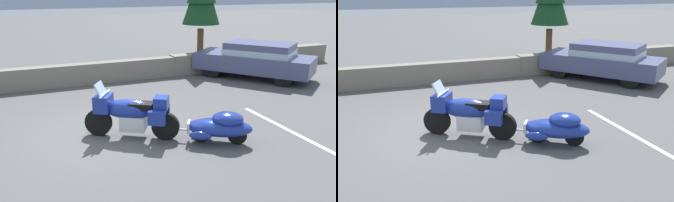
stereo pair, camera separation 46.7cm
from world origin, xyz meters
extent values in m
plane|color=#4C4C4F|center=(0.00, 0.00, 0.00)|extent=(80.00, 80.00, 0.00)
cube|color=slate|center=(0.00, 5.08, 0.39)|extent=(8.00, 0.48, 0.77)
cube|color=slate|center=(8.00, 5.11, 0.41)|extent=(8.00, 0.58, 0.81)
cylinder|color=black|center=(-0.16, 0.03, 0.33)|extent=(0.63, 0.47, 0.66)
cylinder|color=black|center=(1.24, -0.85, 0.33)|extent=(0.63, 0.47, 0.66)
cube|color=silver|center=(0.58, -0.43, 0.38)|extent=(0.74, 0.69, 0.36)
ellipsoid|color=navy|center=(0.50, -0.38, 0.71)|extent=(1.25, 1.01, 0.48)
cube|color=navy|center=(-0.03, -0.05, 0.83)|extent=(0.58, 0.63, 0.40)
cube|color=#9EB7C6|center=(-0.07, -0.02, 1.16)|extent=(0.39, 0.47, 0.34)
cube|color=black|center=(0.75, -0.54, 0.81)|extent=(0.67, 0.60, 0.16)
cube|color=navy|center=(1.15, -0.79, 0.91)|extent=(0.48, 0.51, 0.28)
cube|color=navy|center=(0.95, -1.02, 0.63)|extent=(0.42, 0.35, 0.32)
cube|color=navy|center=(1.27, -0.51, 0.63)|extent=(0.42, 0.35, 0.32)
cylinder|color=silver|center=(0.01, -0.07, 1.06)|extent=(0.41, 0.61, 0.04)
cylinder|color=silver|center=(-0.12, 0.00, 0.58)|extent=(0.25, 0.19, 0.54)
cylinder|color=black|center=(1.96, -1.29, 0.22)|extent=(0.43, 0.32, 0.44)
cylinder|color=black|center=(2.66, -1.73, 0.22)|extent=(0.43, 0.32, 0.44)
ellipsoid|color=navy|center=(2.31, -1.51, 0.38)|extent=(1.63, 1.37, 0.40)
ellipsoid|color=navy|center=(2.46, -1.61, 0.60)|extent=(0.91, 0.86, 0.32)
cube|color=silver|center=(1.70, -1.14, 0.36)|extent=(0.22, 0.30, 0.24)
ellipsoid|color=navy|center=(1.79, -1.57, 0.28)|extent=(0.51, 0.39, 0.20)
ellipsoid|color=navy|center=(2.13, -1.02, 0.28)|extent=(0.51, 0.39, 0.20)
cylinder|color=silver|center=(1.37, -0.93, 0.27)|extent=(0.62, 0.41, 0.05)
cylinder|color=black|center=(5.36, 4.14, 0.34)|extent=(0.58, 0.68, 0.68)
cylinder|color=black|center=(6.60, 5.06, 0.34)|extent=(0.58, 0.68, 0.68)
cylinder|color=black|center=(7.03, 1.90, 0.34)|extent=(0.58, 0.68, 0.68)
cylinder|color=black|center=(8.27, 2.83, 0.34)|extent=(0.58, 0.68, 0.68)
cube|color=#474C75|center=(6.82, 3.48, 0.61)|extent=(4.15, 4.70, 0.64)
cube|color=#474C75|center=(6.95, 3.30, 1.17)|extent=(2.76, 2.94, 0.48)
cube|color=#9EB7C6|center=(6.95, 3.30, 1.05)|extent=(2.82, 3.00, 0.24)
cylinder|color=brown|center=(6.18, 6.77, 0.81)|extent=(0.29, 0.29, 1.62)
cube|color=silver|center=(4.33, -1.50, 0.00)|extent=(0.12, 3.60, 0.01)
camera|label=1|loc=(-1.82, -8.19, 3.47)|focal=38.74mm
camera|label=2|loc=(-1.39, -8.36, 3.47)|focal=38.74mm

